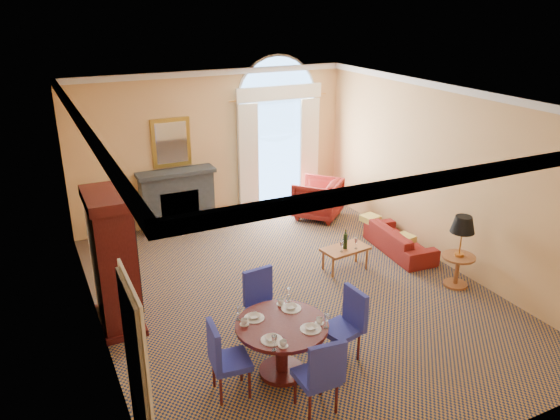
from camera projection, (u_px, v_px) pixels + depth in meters
name	position (u px, v px, depth m)	size (l,w,h in m)	color
ground	(293.00, 293.00, 8.98)	(7.50, 7.50, 0.00)	#131D3C
room_envelope	(274.00, 136.00, 8.62)	(6.04, 7.52, 3.45)	#DEAB6A
armoire	(114.00, 263.00, 7.81)	(0.59, 1.05, 2.06)	#3B0E0D
dining_table	(282.00, 337.00, 6.88)	(1.18, 1.18, 0.94)	#3B0E0D
dining_chair_north	(260.00, 300.00, 7.66)	(0.57, 0.57, 1.02)	navy
dining_chair_south	(321.00, 372.00, 6.18)	(0.47, 0.49, 1.02)	navy
dining_chair_east	(348.00, 320.00, 7.18)	(0.55, 0.55, 1.02)	navy
dining_chair_west	(223.00, 355.00, 6.47)	(0.51, 0.49, 1.02)	navy
sofa	(400.00, 240.00, 10.37)	(1.66, 0.65, 0.48)	maroon
armchair	(318.00, 199.00, 11.97)	(0.92, 0.95, 0.86)	maroon
coffee_table	(346.00, 249.00, 9.64)	(0.88, 0.56, 0.78)	#98562D
side_table	(461.00, 242.00, 8.95)	(0.55, 0.55, 1.23)	#98562D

